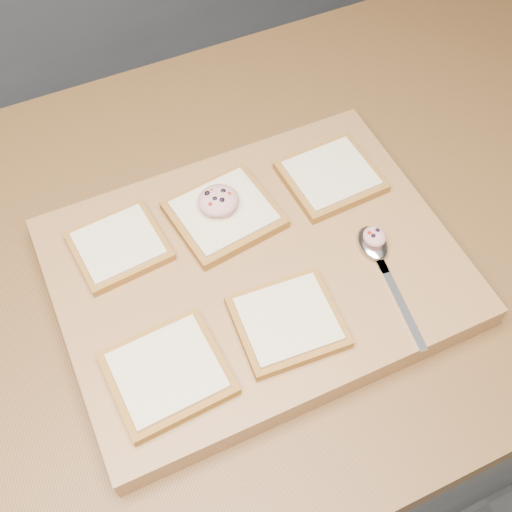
{
  "coord_description": "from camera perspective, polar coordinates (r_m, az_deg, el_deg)",
  "views": [
    {
      "loc": [
        -0.33,
        -0.47,
        1.64
      ],
      "look_at": [
        -0.14,
        -0.07,
        0.96
      ],
      "focal_mm": 45.0,
      "sensor_mm": 36.0,
      "label": 1
    }
  ],
  "objects": [
    {
      "name": "tuna_salad_dollop",
      "position": [
        0.85,
        -3.38,
        4.97
      ],
      "size": [
        0.06,
        0.05,
        0.03
      ],
      "color": "#D7988A",
      "rests_on": "bread_far_center"
    },
    {
      "name": "cutting_board",
      "position": [
        0.84,
        -0.0,
        -1.39
      ],
      "size": [
        0.51,
        0.39,
        0.04
      ],
      "primitive_type": "cube",
      "color": "#A07544",
      "rests_on": "island_counter"
    },
    {
      "name": "bread_far_right",
      "position": [
        0.91,
        6.66,
        7.05
      ],
      "size": [
        0.13,
        0.12,
        0.02
      ],
      "color": "olive",
      "rests_on": "cutting_board"
    },
    {
      "name": "island_counter",
      "position": [
        1.32,
        4.44,
        -7.69
      ],
      "size": [
        2.0,
        0.8,
        0.9
      ],
      "color": "slate",
      "rests_on": "ground"
    },
    {
      "name": "bread_far_center",
      "position": [
        0.86,
        -2.85,
        3.74
      ],
      "size": [
        0.15,
        0.14,
        0.02
      ],
      "color": "olive",
      "rests_on": "cutting_board"
    },
    {
      "name": "spoon_salad",
      "position": [
        0.84,
        10.48,
        1.72
      ],
      "size": [
        0.03,
        0.03,
        0.02
      ],
      "color": "#D7988A",
      "rests_on": "spoon"
    },
    {
      "name": "bread_near_center",
      "position": [
        0.78,
        2.83,
        -5.82
      ],
      "size": [
        0.13,
        0.12,
        0.02
      ],
      "color": "olive",
      "rests_on": "cutting_board"
    },
    {
      "name": "bread_far_left",
      "position": [
        0.85,
        -12.09,
        0.88
      ],
      "size": [
        0.12,
        0.11,
        0.02
      ],
      "color": "olive",
      "rests_on": "cutting_board"
    },
    {
      "name": "ground",
      "position": [
        1.73,
        3.44,
        -14.2
      ],
      "size": [
        4.0,
        4.0,
        0.0
      ],
      "primitive_type": "plane",
      "color": "#515459",
      "rests_on": "ground"
    },
    {
      "name": "bread_near_left",
      "position": [
        0.75,
        -7.89,
        -10.26
      ],
      "size": [
        0.14,
        0.13,
        0.02
      ],
      "color": "olive",
      "rests_on": "cutting_board"
    },
    {
      "name": "spoon",
      "position": [
        0.84,
        10.68,
        0.39
      ],
      "size": [
        0.05,
        0.19,
        0.01
      ],
      "color": "silver",
      "rests_on": "cutting_board"
    }
  ]
}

